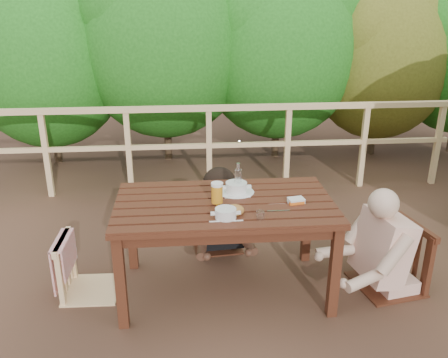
{
  "coord_description": "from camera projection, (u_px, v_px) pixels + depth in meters",
  "views": [
    {
      "loc": [
        -0.28,
        -3.13,
        2.14
      ],
      "look_at": [
        0.0,
        0.05,
        0.9
      ],
      "focal_mm": 38.1,
      "sensor_mm": 36.0,
      "label": 1
    }
  ],
  "objects": [
    {
      "name": "ground",
      "position": [
        225.0,
        289.0,
        3.71
      ],
      "size": [
        60.0,
        60.0,
        0.0
      ],
      "primitive_type": "plane",
      "color": "brown",
      "rests_on": "ground"
    },
    {
      "name": "table",
      "position": [
        225.0,
        248.0,
        3.57
      ],
      "size": [
        1.58,
        0.89,
        0.73
      ],
      "primitive_type": "cube",
      "color": "#3C1C10",
      "rests_on": "ground"
    },
    {
      "name": "chair_left",
      "position": [
        87.0,
        242.0,
        3.53
      ],
      "size": [
        0.44,
        0.44,
        0.85
      ],
      "primitive_type": "cube",
      "rotation": [
        0.0,
        0.0,
        1.54
      ],
      "color": "#E6BC84",
      "rests_on": "ground"
    },
    {
      "name": "chair_far",
      "position": [
        217.0,
        203.0,
        4.19
      ],
      "size": [
        0.46,
        0.46,
        0.84
      ],
      "primitive_type": "cube",
      "rotation": [
        0.0,
        0.0,
        0.1
      ],
      "color": "#3C1C10",
      "rests_on": "ground"
    },
    {
      "name": "chair_right",
      "position": [
        393.0,
        231.0,
        3.58
      ],
      "size": [
        0.56,
        0.56,
        0.97
      ],
      "primitive_type": "cube",
      "rotation": [
        0.0,
        0.0,
        -1.38
      ],
      "color": "#3C1C10",
      "rests_on": "ground"
    },
    {
      "name": "woman",
      "position": [
        216.0,
        183.0,
        4.14
      ],
      "size": [
        0.55,
        0.65,
        1.22
      ],
      "primitive_type": null,
      "rotation": [
        0.0,
        0.0,
        3.24
      ],
      "color": "black",
      "rests_on": "ground"
    },
    {
      "name": "diner_right",
      "position": [
        401.0,
        206.0,
        3.5
      ],
      "size": [
        0.77,
        0.67,
        1.37
      ],
      "primitive_type": null,
      "rotation": [
        0.0,
        0.0,
        1.76
      ],
      "color": "beige",
      "rests_on": "ground"
    },
    {
      "name": "railing",
      "position": [
        209.0,
        149.0,
        5.38
      ],
      "size": [
        5.6,
        0.1,
        1.01
      ],
      "primitive_type": "cube",
      "color": "#E6BC84",
      "rests_on": "ground"
    },
    {
      "name": "hedge_row",
      "position": [
        234.0,
        15.0,
        6.02
      ],
      "size": [
        6.6,
        1.6,
        3.8
      ],
      "primitive_type": null,
      "color": "#1F6419",
      "rests_on": "ground"
    },
    {
      "name": "soup_near",
      "position": [
        226.0,
        214.0,
        3.18
      ],
      "size": [
        0.24,
        0.24,
        0.08
      ],
      "primitive_type": "cylinder",
      "color": "white",
      "rests_on": "table"
    },
    {
      "name": "soup_far",
      "position": [
        236.0,
        188.0,
        3.59
      ],
      "size": [
        0.27,
        0.27,
        0.09
      ],
      "primitive_type": "cylinder",
      "color": "silver",
      "rests_on": "table"
    },
    {
      "name": "bread_roll",
      "position": [
        234.0,
        210.0,
        3.23
      ],
      "size": [
        0.14,
        0.1,
        0.08
      ],
      "primitive_type": "ellipsoid",
      "color": "#A27338",
      "rests_on": "table"
    },
    {
      "name": "beer_glass",
      "position": [
        217.0,
        194.0,
        3.39
      ],
      "size": [
        0.09,
        0.09,
        0.17
      ],
      "primitive_type": "cylinder",
      "color": "orange",
      "rests_on": "table"
    },
    {
      "name": "bottle",
      "position": [
        238.0,
        178.0,
        3.57
      ],
      "size": [
        0.06,
        0.06,
        0.24
      ],
      "primitive_type": "cylinder",
      "color": "silver",
      "rests_on": "table"
    },
    {
      "name": "tumbler",
      "position": [
        260.0,
        216.0,
        3.17
      ],
      "size": [
        0.06,
        0.06,
        0.07
      ],
      "primitive_type": "cylinder",
      "color": "silver",
      "rests_on": "table"
    },
    {
      "name": "butter_tub",
      "position": [
        296.0,
        201.0,
        3.41
      ],
      "size": [
        0.13,
        0.1,
        0.05
      ],
      "primitive_type": "cube",
      "rotation": [
        0.0,
        0.0,
        0.18
      ],
      "color": "silver",
      "rests_on": "table"
    }
  ]
}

